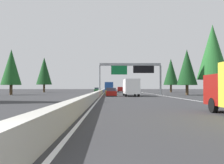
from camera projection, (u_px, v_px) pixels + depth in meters
name	position (u px, v px, depth m)	size (l,w,h in m)	color
ground_plane	(102.00, 94.00, 62.61)	(320.00, 320.00, 0.00)	#2D2D30
median_barrier	(103.00, 91.00, 82.61)	(180.00, 0.56, 0.90)	#ADAAA3
shoulder_stripe_right	(143.00, 93.00, 72.77)	(160.00, 0.16, 0.01)	silver
shoulder_stripe_median	(104.00, 93.00, 72.61)	(160.00, 0.16, 0.01)	silver
sign_gantry_overhead	(131.00, 70.00, 50.80)	(0.50, 12.68, 6.42)	gray
sedan_near_right	(111.00, 92.00, 43.71)	(4.40, 1.80, 1.47)	maroon
sedan_distant_b	(110.00, 91.00, 55.91)	(4.40, 1.80, 1.47)	#AD931E
minivan_mid_center	(121.00, 89.00, 86.75)	(5.00, 1.95, 1.69)	red
sedan_far_left	(109.00, 89.00, 105.33)	(4.40, 1.80, 1.47)	red
bus_mid_left	(109.00, 87.00, 80.11)	(11.50, 2.55, 3.10)	#1E4793
pickup_mid_right	(127.00, 89.00, 103.55)	(5.60, 2.00, 1.86)	black
box_truck_far_center	(131.00, 87.00, 44.42)	(8.50, 2.40, 2.95)	white
oncoming_near	(97.00, 90.00, 90.11)	(4.40, 1.80, 1.47)	#2D6B38
conifer_right_near	(187.00, 67.00, 49.98)	(4.01, 4.01, 9.11)	#4C3823
conifer_right_mid	(213.00, 52.00, 51.24)	(6.32, 6.32, 14.37)	#4C3823
conifer_right_far	(171.00, 72.00, 78.09)	(4.58, 4.58, 10.41)	#4C3823
conifer_left_near	(11.00, 67.00, 51.16)	(4.08, 4.08, 9.28)	#4C3823
conifer_left_mid	(44.00, 71.00, 78.50)	(4.80, 4.80, 10.91)	#4C3823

